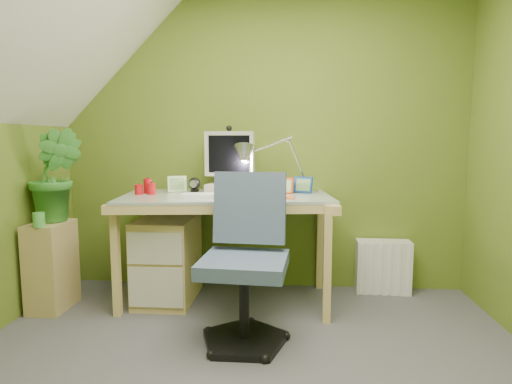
# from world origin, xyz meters

# --- Properties ---
(wall_back) EXTENTS (3.20, 0.01, 2.40)m
(wall_back) POSITION_xyz_m (0.00, 1.60, 1.20)
(wall_back) COLOR #5D7524
(wall_back) RESTS_ON floor
(desk) EXTENTS (1.56, 0.90, 0.80)m
(desk) POSITION_xyz_m (-0.23, 1.23, 0.40)
(desk) COLOR #D5B570
(desk) RESTS_ON floor
(monitor) EXTENTS (0.38, 0.26, 0.49)m
(monitor) POSITION_xyz_m (-0.23, 1.41, 1.04)
(monitor) COLOR beige
(monitor) RESTS_ON desk
(speaker_left) EXTENTS (0.10, 0.10, 0.11)m
(speaker_left) POSITION_xyz_m (-0.50, 1.39, 0.85)
(speaker_left) COLOR black
(speaker_left) RESTS_ON desk
(speaker_right) EXTENTS (0.13, 0.13, 0.13)m
(speaker_right) POSITION_xyz_m (0.04, 1.39, 0.86)
(speaker_right) COLOR black
(speaker_right) RESTS_ON desk
(keyboard) EXTENTS (0.43, 0.14, 0.02)m
(keyboard) POSITION_xyz_m (-0.31, 1.09, 0.81)
(keyboard) COLOR white
(keyboard) RESTS_ON desk
(mousepad) EXTENTS (0.23, 0.17, 0.01)m
(mousepad) POSITION_xyz_m (0.15, 1.09, 0.80)
(mousepad) COLOR #CD5520
(mousepad) RESTS_ON desk
(mouse) EXTENTS (0.11, 0.07, 0.04)m
(mouse) POSITION_xyz_m (0.15, 1.09, 0.82)
(mouse) COLOR white
(mouse) RESTS_ON mousepad
(amber_tumbler) EXTENTS (0.07, 0.07, 0.09)m
(amber_tumbler) POSITION_xyz_m (-0.05, 1.15, 0.84)
(amber_tumbler) COLOR #905A14
(amber_tumbler) RESTS_ON desk
(candle_cluster) EXTENTS (0.17, 0.16, 0.11)m
(candle_cluster) POSITION_xyz_m (-0.83, 1.24, 0.85)
(candle_cluster) COLOR red
(candle_cluster) RESTS_ON desk
(photo_frame_red) EXTENTS (0.13, 0.07, 0.12)m
(photo_frame_red) POSITION_xyz_m (0.19, 1.35, 0.86)
(photo_frame_red) COLOR #BF3C14
(photo_frame_red) RESTS_ON desk
(photo_frame_blue) EXTENTS (0.14, 0.07, 0.12)m
(photo_frame_blue) POSITION_xyz_m (0.33, 1.39, 0.86)
(photo_frame_blue) COLOR navy
(photo_frame_blue) RESTS_ON desk
(photo_frame_green) EXTENTS (0.14, 0.07, 0.12)m
(photo_frame_green) POSITION_xyz_m (-0.63, 1.37, 0.86)
(photo_frame_green) COLOR #B6DC97
(photo_frame_green) RESTS_ON desk
(desk_lamp) EXTENTS (0.60, 0.37, 0.60)m
(desk_lamp) POSITION_xyz_m (0.22, 1.41, 1.10)
(desk_lamp) COLOR silver
(desk_lamp) RESTS_ON desk
(side_ledge) EXTENTS (0.23, 0.36, 0.62)m
(side_ledge) POSITION_xyz_m (-1.45, 0.99, 0.31)
(side_ledge) COLOR tan
(side_ledge) RESTS_ON floor
(potted_plant) EXTENTS (0.41, 0.36, 0.65)m
(potted_plant) POSITION_xyz_m (-1.41, 1.04, 0.95)
(potted_plant) COLOR #347E2A
(potted_plant) RESTS_ON side_ledge
(green_cup) EXTENTS (0.08, 0.08, 0.10)m
(green_cup) POSITION_xyz_m (-1.43, 0.84, 0.67)
(green_cup) COLOR #52AA47
(green_cup) RESTS_ON side_ledge
(task_chair) EXTENTS (0.60, 0.60, 1.00)m
(task_chair) POSITION_xyz_m (-0.04, 0.57, 0.50)
(task_chair) COLOR #43546E
(task_chair) RESTS_ON floor
(radiator) EXTENTS (0.42, 0.18, 0.41)m
(radiator) POSITION_xyz_m (0.96, 1.50, 0.21)
(radiator) COLOR silver
(radiator) RESTS_ON floor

